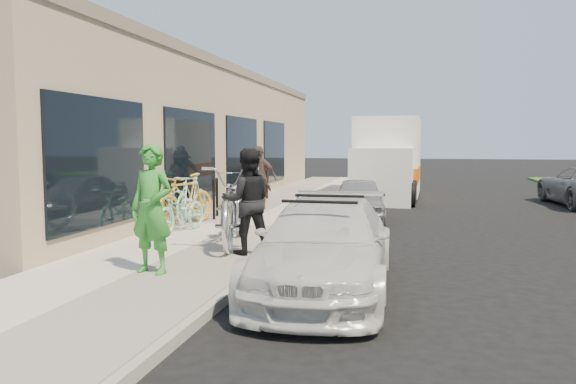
{
  "coord_description": "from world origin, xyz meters",
  "views": [
    {
      "loc": [
        1.78,
        -8.61,
        1.94
      ],
      "look_at": [
        -0.46,
        1.13,
        1.05
      ],
      "focal_mm": 35.0,
      "sensor_mm": 36.0,
      "label": 1
    }
  ],
  "objects_px": {
    "moving_truck": "(388,162)",
    "man_standing": "(247,201)",
    "woman_rider": "(152,209)",
    "sedan_silver": "(359,199)",
    "bystander_a": "(252,180)",
    "cruiser_bike_a": "(192,198)",
    "cruiser_bike_c": "(186,200)",
    "cruiser_bike_b": "(182,210)",
    "tandem_bike": "(235,205)",
    "bystander_b": "(258,177)",
    "bike_rack": "(215,194)",
    "sandwich_board": "(258,183)",
    "sedan_white": "(325,246)"
  },
  "relations": [
    {
      "from": "moving_truck",
      "to": "man_standing",
      "type": "xyz_separation_m",
      "value": [
        -1.63,
        -11.35,
        -0.24
      ]
    },
    {
      "from": "moving_truck",
      "to": "woman_rider",
      "type": "distance_m",
      "value": 13.16
    },
    {
      "from": "sedan_silver",
      "to": "bystander_a",
      "type": "height_order",
      "value": "bystander_a"
    },
    {
      "from": "cruiser_bike_a",
      "to": "cruiser_bike_c",
      "type": "bearing_deg",
      "value": -86.47
    },
    {
      "from": "woman_rider",
      "to": "cruiser_bike_b",
      "type": "height_order",
      "value": "woman_rider"
    },
    {
      "from": "moving_truck",
      "to": "man_standing",
      "type": "height_order",
      "value": "moving_truck"
    },
    {
      "from": "tandem_bike",
      "to": "man_standing",
      "type": "xyz_separation_m",
      "value": [
        0.45,
        -0.75,
        0.15
      ]
    },
    {
      "from": "bystander_b",
      "to": "man_standing",
      "type": "bearing_deg",
      "value": -73.55
    },
    {
      "from": "tandem_bike",
      "to": "cruiser_bike_b",
      "type": "bearing_deg",
      "value": 133.56
    },
    {
      "from": "bike_rack",
      "to": "cruiser_bike_a",
      "type": "bearing_deg",
      "value": -108.72
    },
    {
      "from": "bystander_a",
      "to": "cruiser_bike_b",
      "type": "bearing_deg",
      "value": 81.3
    },
    {
      "from": "moving_truck",
      "to": "cruiser_bike_a",
      "type": "distance_m",
      "value": 9.07
    },
    {
      "from": "sandwich_board",
      "to": "tandem_bike",
      "type": "height_order",
      "value": "tandem_bike"
    },
    {
      "from": "bike_rack",
      "to": "sedan_white",
      "type": "relative_size",
      "value": 0.23
    },
    {
      "from": "cruiser_bike_b",
      "to": "sedan_silver",
      "type": "bearing_deg",
      "value": 55.61
    },
    {
      "from": "cruiser_bike_a",
      "to": "moving_truck",
      "type": "bearing_deg",
      "value": 62.39
    },
    {
      "from": "woman_rider",
      "to": "cruiser_bike_a",
      "type": "xyz_separation_m",
      "value": [
        -1.41,
        4.76,
        -0.34
      ]
    },
    {
      "from": "moving_truck",
      "to": "man_standing",
      "type": "distance_m",
      "value": 11.47
    },
    {
      "from": "moving_truck",
      "to": "man_standing",
      "type": "bearing_deg",
      "value": -96.77
    },
    {
      "from": "sedan_silver",
      "to": "bystander_b",
      "type": "distance_m",
      "value": 2.89
    },
    {
      "from": "sedan_silver",
      "to": "bystander_a",
      "type": "bearing_deg",
      "value": 166.78
    },
    {
      "from": "tandem_bike",
      "to": "cruiser_bike_b",
      "type": "distance_m",
      "value": 1.77
    },
    {
      "from": "sedan_white",
      "to": "woman_rider",
      "type": "relative_size",
      "value": 2.34
    },
    {
      "from": "tandem_bike",
      "to": "cruiser_bike_c",
      "type": "height_order",
      "value": "tandem_bike"
    },
    {
      "from": "man_standing",
      "to": "cruiser_bike_c",
      "type": "xyz_separation_m",
      "value": [
        -2.24,
        2.76,
        -0.3
      ]
    },
    {
      "from": "bike_rack",
      "to": "sandwich_board",
      "type": "distance_m",
      "value": 4.54
    },
    {
      "from": "woman_rider",
      "to": "cruiser_bike_b",
      "type": "bearing_deg",
      "value": 117.79
    },
    {
      "from": "woman_rider",
      "to": "cruiser_bike_b",
      "type": "distance_m",
      "value": 3.49
    },
    {
      "from": "bike_rack",
      "to": "sandwich_board",
      "type": "height_order",
      "value": "sandwich_board"
    },
    {
      "from": "sandwich_board",
      "to": "cruiser_bike_b",
      "type": "relative_size",
      "value": 0.6
    },
    {
      "from": "tandem_bike",
      "to": "bystander_b",
      "type": "height_order",
      "value": "bystander_b"
    },
    {
      "from": "cruiser_bike_a",
      "to": "bystander_b",
      "type": "bearing_deg",
      "value": 72.21
    },
    {
      "from": "bystander_b",
      "to": "cruiser_bike_c",
      "type": "bearing_deg",
      "value": -100.93
    },
    {
      "from": "sedan_white",
      "to": "cruiser_bike_a",
      "type": "xyz_separation_m",
      "value": [
        -3.77,
        4.59,
        0.1
      ]
    },
    {
      "from": "bike_rack",
      "to": "sedan_silver",
      "type": "xyz_separation_m",
      "value": [
        3.27,
        1.22,
        -0.18
      ]
    },
    {
      "from": "moving_truck",
      "to": "cruiser_bike_c",
      "type": "relative_size",
      "value": 3.14
    },
    {
      "from": "woman_rider",
      "to": "bystander_b",
      "type": "bearing_deg",
      "value": 105.58
    },
    {
      "from": "woman_rider",
      "to": "cruiser_bike_a",
      "type": "height_order",
      "value": "woman_rider"
    },
    {
      "from": "sedan_white",
      "to": "tandem_bike",
      "type": "xyz_separation_m",
      "value": [
        -1.93,
        2.16,
        0.25
      ]
    },
    {
      "from": "sandwich_board",
      "to": "cruiser_bike_b",
      "type": "bearing_deg",
      "value": -111.61
    },
    {
      "from": "sandwich_board",
      "to": "bystander_b",
      "type": "relative_size",
      "value": 0.59
    },
    {
      "from": "cruiser_bike_c",
      "to": "bystander_b",
      "type": "height_order",
      "value": "bystander_b"
    },
    {
      "from": "sandwich_board",
      "to": "bystander_b",
      "type": "distance_m",
      "value": 2.72
    },
    {
      "from": "woman_rider",
      "to": "bystander_a",
      "type": "xyz_separation_m",
      "value": [
        -0.73,
        7.16,
        -0.09
      ]
    },
    {
      "from": "man_standing",
      "to": "moving_truck",
      "type": "bearing_deg",
      "value": -120.82
    },
    {
      "from": "sedan_white",
      "to": "moving_truck",
      "type": "relative_size",
      "value": 0.72
    },
    {
      "from": "bystander_b",
      "to": "sedan_silver",
      "type": "bearing_deg",
      "value": -12.39
    },
    {
      "from": "sedan_silver",
      "to": "man_standing",
      "type": "relative_size",
      "value": 1.86
    },
    {
      "from": "bike_rack",
      "to": "man_standing",
      "type": "relative_size",
      "value": 0.56
    },
    {
      "from": "woman_rider",
      "to": "bystander_a",
      "type": "relative_size",
      "value": 1.11
    }
  ]
}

